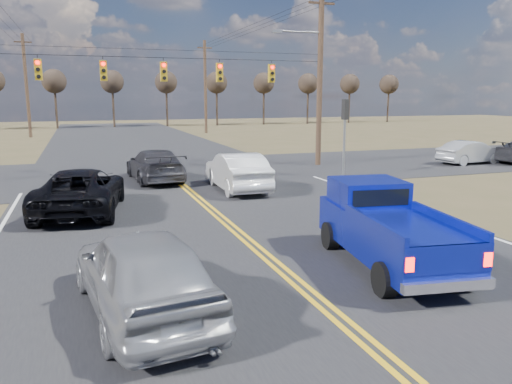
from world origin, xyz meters
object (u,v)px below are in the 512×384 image
object	(u,v)px
pickup_truck	(386,228)
cross_car_east_near	(470,152)
white_car_queue	(237,171)
dgrey_car_queue	(155,165)
silver_suv	(143,271)
black_suv	(81,191)

from	to	relation	value
pickup_truck	cross_car_east_near	world-z (taller)	pickup_truck
pickup_truck	white_car_queue	world-z (taller)	pickup_truck
pickup_truck	cross_car_east_near	bearing A→B (deg)	51.00
dgrey_car_queue	cross_car_east_near	world-z (taller)	dgrey_car_queue
silver_suv	black_suv	world-z (taller)	silver_suv
silver_suv	white_car_queue	world-z (taller)	silver_suv
pickup_truck	silver_suv	bearing A→B (deg)	-162.98
pickup_truck	dgrey_car_queue	world-z (taller)	pickup_truck
silver_suv	black_suv	bearing A→B (deg)	-90.38
cross_car_east_near	silver_suv	bearing A→B (deg)	119.26
pickup_truck	cross_car_east_near	xyz separation A→B (m)	(15.42, 14.17, -0.23)
cross_car_east_near	black_suv	bearing A→B (deg)	98.66
black_suv	white_car_queue	xyz separation A→B (m)	(6.47, 2.33, 0.03)
white_car_queue	silver_suv	bearing A→B (deg)	65.99
silver_suv	white_car_queue	bearing A→B (deg)	-122.04
silver_suv	cross_car_east_near	xyz separation A→B (m)	(21.30, 15.05, -0.14)
silver_suv	white_car_queue	xyz separation A→B (m)	(5.41, 11.54, -0.02)
silver_suv	dgrey_car_queue	bearing A→B (deg)	-105.80
black_suv	dgrey_car_queue	distance (m)	6.84
silver_suv	cross_car_east_near	bearing A→B (deg)	-151.65
silver_suv	dgrey_car_queue	distance (m)	15.32
white_car_queue	dgrey_car_queue	world-z (taller)	white_car_queue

